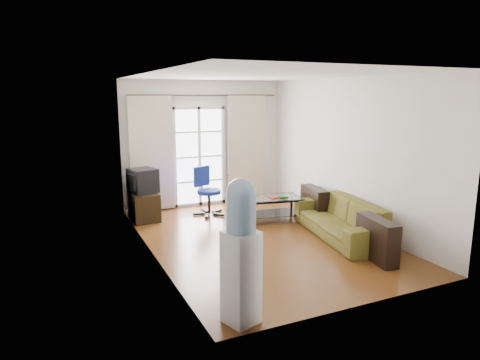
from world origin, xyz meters
The scene contains 20 objects.
floor centered at (0.00, 0.00, 0.00)m, with size 5.20×5.20×0.00m, color brown.
ceiling centered at (0.00, 0.00, 2.70)m, with size 5.20×5.20×0.00m, color white.
wall_back centered at (0.00, 2.60, 1.35)m, with size 3.60×0.02×2.70m, color white.
wall_front centered at (0.00, -2.60, 1.35)m, with size 3.60×0.02×2.70m, color white.
wall_left centered at (-1.80, 0.00, 1.35)m, with size 0.02×5.20×2.70m, color white.
wall_right centered at (1.80, 0.00, 1.35)m, with size 0.02×5.20×2.70m, color white.
french_door centered at (-0.15, 2.54, 1.07)m, with size 1.16×0.06×2.15m.
curtain_rod centered at (0.00, 2.50, 2.38)m, with size 0.04×0.04×3.30m, color #4C3F2D.
curtain_left centered at (-1.20, 2.48, 1.20)m, with size 0.90×0.07×2.35m, color beige.
curtain_right centered at (0.95, 2.48, 1.20)m, with size 0.90×0.07×2.35m, color beige.
radiator centered at (0.80, 2.50, 0.33)m, with size 0.64×0.12×0.64m, color gray.
sofa centered at (1.33, -0.50, 0.32)m, with size 1.20×2.28×0.63m, color brown.
coffee_table centered at (0.69, 0.84, 0.30)m, with size 1.25×0.85×0.46m.
bowl centered at (0.87, 0.67, 0.49)m, with size 0.25×0.25×0.05m, color #328A39.
book centered at (0.63, 0.76, 0.47)m, with size 0.18×0.22×0.02m, color #A3142E.
remote centered at (0.91, 0.69, 0.47)m, with size 0.15×0.04×0.02m, color black.
tv_stand centered at (-1.53, 1.91, 0.27)m, with size 0.49×0.73×0.54m, color black.
crt_tv centered at (-1.53, 1.97, 0.77)m, with size 0.59×0.60×0.46m.
task_chair centered at (-0.26, 1.73, 0.29)m, with size 0.86×0.86×0.97m.
water_cooler centered at (-1.40, -2.35, 0.82)m, with size 0.40×0.40×1.57m.
Camera 1 is at (-3.17, -6.17, 2.40)m, focal length 32.00 mm.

